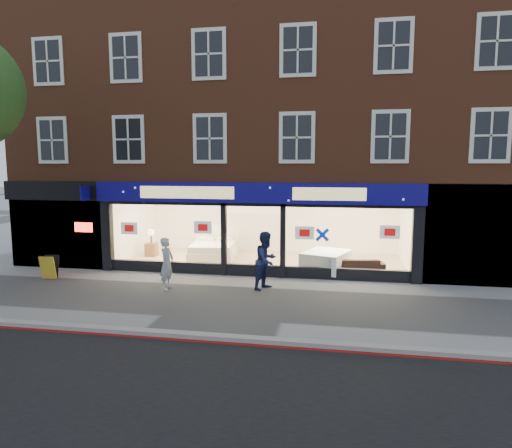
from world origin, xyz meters
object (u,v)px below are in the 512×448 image
(display_bed, at_px, (213,249))
(mattress_stack, at_px, (326,261))
(pedestrian_grey, at_px, (167,263))
(sofa, at_px, (359,265))
(a_board, at_px, (49,267))
(pedestrian_blue, at_px, (266,260))

(display_bed, xyz_separation_m, mattress_stack, (4.64, -1.46, 0.00))
(pedestrian_grey, bearing_deg, display_bed, 3.98)
(sofa, distance_m, a_board, 10.81)
(pedestrian_blue, bearing_deg, pedestrian_grey, 127.31)
(display_bed, relative_size, mattress_stack, 1.11)
(a_board, bearing_deg, pedestrian_grey, -11.57)
(mattress_stack, height_order, pedestrian_blue, pedestrian_blue)
(pedestrian_grey, xyz_separation_m, pedestrian_blue, (3.07, 0.56, 0.10))
(display_bed, distance_m, pedestrian_grey, 4.57)
(mattress_stack, relative_size, sofa, 1.23)
(sofa, relative_size, a_board, 2.10)
(mattress_stack, bearing_deg, sofa, -4.83)
(display_bed, height_order, mattress_stack, display_bed)
(display_bed, xyz_separation_m, pedestrian_grey, (-0.23, -4.55, 0.37))
(a_board, relative_size, pedestrian_blue, 0.45)
(a_board, relative_size, pedestrian_grey, 0.50)
(pedestrian_grey, relative_size, pedestrian_blue, 0.89)
(mattress_stack, distance_m, pedestrian_blue, 3.13)
(display_bed, xyz_separation_m, sofa, (5.83, -1.56, -0.09))
(mattress_stack, bearing_deg, pedestrian_blue, -125.46)
(display_bed, bearing_deg, pedestrian_blue, -60.79)
(sofa, bearing_deg, a_board, 3.95)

